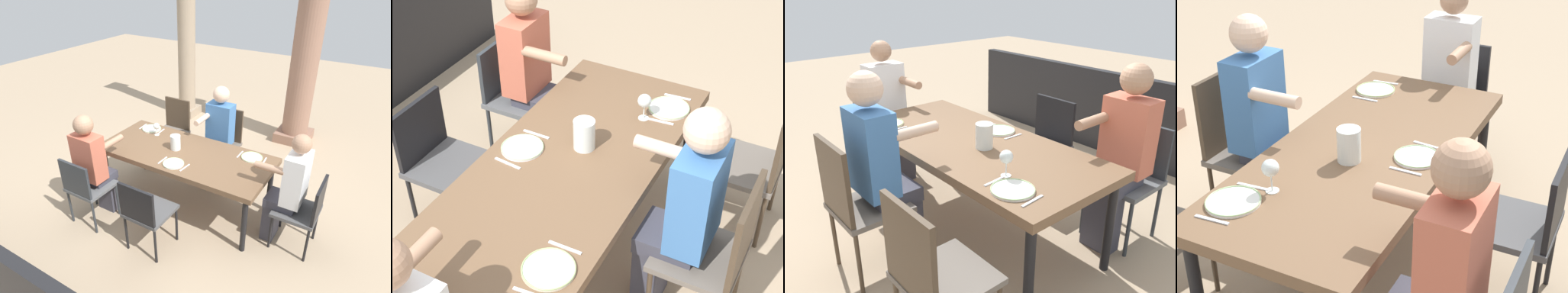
# 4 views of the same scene
# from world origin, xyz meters

# --- Properties ---
(ground_plane) EXTENTS (16.00, 16.00, 0.00)m
(ground_plane) POSITION_xyz_m (0.00, 0.00, 0.00)
(ground_plane) COLOR tan
(dining_table) EXTENTS (2.06, 0.91, 0.74)m
(dining_table) POSITION_xyz_m (0.00, 0.00, 0.68)
(dining_table) COLOR brown
(dining_table) RESTS_ON ground
(chair_west_north) EXTENTS (0.44, 0.44, 0.93)m
(chair_west_north) POSITION_xyz_m (-0.77, 0.88, 0.53)
(chair_west_north) COLOR #6A6158
(chair_west_north) RESTS_ON ground
(chair_west_south) EXTENTS (0.44, 0.44, 0.86)m
(chair_west_south) POSITION_xyz_m (-0.77, -0.87, 0.51)
(chair_west_south) COLOR #5B5E61
(chair_west_south) RESTS_ON ground
(chair_mid_north) EXTENTS (0.44, 0.44, 0.96)m
(chair_mid_north) POSITION_xyz_m (0.08, 0.88, 0.55)
(chair_mid_north) COLOR #6A6158
(chair_mid_north) RESTS_ON ground
(chair_mid_south) EXTENTS (0.44, 0.44, 0.86)m
(chair_mid_south) POSITION_xyz_m (0.08, -0.87, 0.51)
(chair_mid_south) COLOR #4F4F50
(chair_mid_south) RESTS_ON ground
(diner_woman_green) EXTENTS (0.35, 0.50, 1.33)m
(diner_woman_green) POSITION_xyz_m (-0.77, -0.70, 0.72)
(diner_woman_green) COLOR #3F3F4C
(diner_woman_green) RESTS_ON ground
(diner_man_white) EXTENTS (0.35, 0.50, 1.35)m
(diner_man_white) POSITION_xyz_m (0.07, 0.68, 0.73)
(diner_man_white) COLOR #3F3F4C
(diner_man_white) RESTS_ON ground
(plate_0) EXTENTS (0.25, 0.25, 0.02)m
(plate_0) POSITION_xyz_m (-0.72, 0.30, 0.75)
(plate_0) COLOR white
(plate_0) RESTS_ON dining_table
(wine_glass_0) EXTENTS (0.08, 0.08, 0.17)m
(wine_glass_0) POSITION_xyz_m (-0.56, 0.20, 0.86)
(wine_glass_0) COLOR white
(wine_glass_0) RESTS_ON dining_table
(fork_0) EXTENTS (0.03, 0.17, 0.01)m
(fork_0) POSITION_xyz_m (-0.87, 0.30, 0.74)
(fork_0) COLOR silver
(fork_0) RESTS_ON dining_table
(spoon_0) EXTENTS (0.03, 0.17, 0.01)m
(spoon_0) POSITION_xyz_m (-0.57, 0.30, 0.74)
(spoon_0) COLOR silver
(spoon_0) RESTS_ON dining_table
(plate_1) EXTENTS (0.24, 0.24, 0.02)m
(plate_1) POSITION_xyz_m (0.03, -0.29, 0.75)
(plate_1) COLOR white
(plate_1) RESTS_ON dining_table
(fork_1) EXTENTS (0.02, 0.17, 0.01)m
(fork_1) POSITION_xyz_m (-0.12, -0.29, 0.74)
(fork_1) COLOR silver
(fork_1) RESTS_ON dining_table
(spoon_1) EXTENTS (0.03, 0.17, 0.01)m
(spoon_1) POSITION_xyz_m (0.18, -0.29, 0.74)
(spoon_1) COLOR silver
(spoon_1) RESTS_ON dining_table
(plate_2) EXTENTS (0.25, 0.25, 0.02)m
(plate_2) POSITION_xyz_m (0.72, 0.29, 0.75)
(plate_2) COLOR silver
(plate_2) RESTS_ON dining_table
(fork_2) EXTENTS (0.02, 0.17, 0.01)m
(fork_2) POSITION_xyz_m (0.57, 0.29, 0.74)
(fork_2) COLOR silver
(fork_2) RESTS_ON dining_table
(water_pitcher) EXTENTS (0.12, 0.12, 0.18)m
(water_pitcher) POSITION_xyz_m (-0.15, 0.01, 0.82)
(water_pitcher) COLOR white
(water_pitcher) RESTS_ON dining_table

